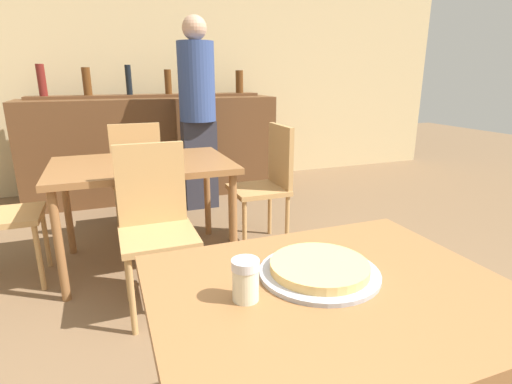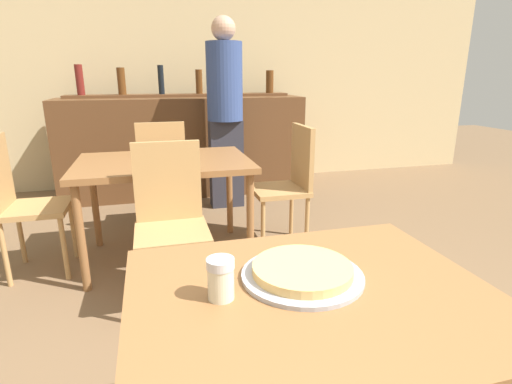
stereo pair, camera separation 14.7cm
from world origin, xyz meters
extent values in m
cube|color=#D1B784|center=(0.00, 4.11, 1.40)|extent=(8.00, 0.05, 2.80)
cube|color=brown|center=(0.00, 0.00, 0.75)|extent=(0.90, 0.73, 0.04)
cylinder|color=brown|center=(-0.39, 0.31, 0.37)|extent=(0.05, 0.05, 0.73)
cylinder|color=brown|center=(0.39, 0.31, 0.37)|extent=(0.05, 0.05, 0.73)
cube|color=brown|center=(-0.28, 1.94, 0.70)|extent=(1.17, 0.82, 0.04)
cylinder|color=brown|center=(-0.81, 1.59, 0.34)|extent=(0.05, 0.05, 0.68)
cylinder|color=brown|center=(0.24, 1.59, 0.34)|extent=(0.05, 0.05, 0.68)
cylinder|color=brown|center=(-0.81, 2.30, 0.34)|extent=(0.05, 0.05, 0.68)
cylinder|color=brown|center=(0.24, 2.30, 0.34)|extent=(0.05, 0.05, 0.68)
cube|color=brown|center=(0.00, 3.61, 0.53)|extent=(2.60, 0.56, 1.05)
cube|color=brown|center=(0.00, 3.75, 1.07)|extent=(2.39, 0.24, 0.03)
cylinder|color=maroon|center=(-1.02, 3.75, 1.23)|extent=(0.08, 0.08, 0.30)
cylinder|color=#5B3314|center=(-0.61, 3.75, 1.22)|extent=(0.08, 0.08, 0.27)
cylinder|color=black|center=(-0.20, 3.75, 1.23)|extent=(0.06, 0.06, 0.30)
cylinder|color=#5B3314|center=(0.20, 3.75, 1.21)|extent=(0.07, 0.07, 0.26)
cylinder|color=#1E5123|center=(0.61, 3.75, 1.22)|extent=(0.08, 0.08, 0.27)
cylinder|color=#5B3314|center=(1.02, 3.75, 1.21)|extent=(0.09, 0.09, 0.25)
cube|color=tan|center=(-0.28, 1.28, 0.45)|extent=(0.40, 0.40, 0.04)
cube|color=tan|center=(-0.28, 1.46, 0.70)|extent=(0.38, 0.04, 0.46)
cylinder|color=tan|center=(-0.45, 1.11, 0.21)|extent=(0.03, 0.03, 0.43)
cylinder|color=tan|center=(-0.11, 1.11, 0.21)|extent=(0.03, 0.03, 0.43)
cylinder|color=tan|center=(-0.45, 1.45, 0.21)|extent=(0.03, 0.03, 0.43)
cylinder|color=tan|center=(-0.11, 1.45, 0.21)|extent=(0.03, 0.03, 0.43)
cube|color=tan|center=(-0.28, 2.61, 0.45)|extent=(0.40, 0.40, 0.04)
cube|color=tan|center=(-0.28, 2.43, 0.70)|extent=(0.38, 0.04, 0.46)
cylinder|color=tan|center=(-0.11, 2.78, 0.21)|extent=(0.03, 0.03, 0.43)
cylinder|color=tan|center=(-0.45, 2.78, 0.21)|extent=(0.03, 0.03, 0.43)
cylinder|color=tan|center=(-0.11, 2.44, 0.21)|extent=(0.03, 0.03, 0.43)
cylinder|color=tan|center=(-0.45, 2.44, 0.21)|extent=(0.03, 0.03, 0.43)
cube|color=tan|center=(-1.12, 1.94, 0.45)|extent=(0.40, 0.40, 0.04)
cylinder|color=tan|center=(-0.95, 1.77, 0.21)|extent=(0.03, 0.03, 0.43)
cylinder|color=tan|center=(-0.95, 2.11, 0.21)|extent=(0.03, 0.03, 0.43)
cube|color=tan|center=(0.55, 1.94, 0.45)|extent=(0.40, 0.40, 0.04)
cube|color=tan|center=(0.73, 1.94, 0.70)|extent=(0.04, 0.38, 0.46)
cylinder|color=tan|center=(0.38, 2.11, 0.21)|extent=(0.03, 0.03, 0.43)
cylinder|color=tan|center=(0.38, 1.77, 0.21)|extent=(0.03, 0.03, 0.43)
cylinder|color=tan|center=(0.72, 2.11, 0.21)|extent=(0.03, 0.03, 0.43)
cylinder|color=tan|center=(0.72, 1.77, 0.21)|extent=(0.03, 0.03, 0.43)
cylinder|color=#A3A3A8|center=(0.00, 0.07, 0.78)|extent=(0.32, 0.32, 0.01)
cylinder|color=#E0B266|center=(0.00, 0.07, 0.80)|extent=(0.26, 0.26, 0.02)
cylinder|color=beige|center=(-0.22, 0.03, 0.81)|extent=(0.06, 0.06, 0.08)
cylinder|color=silver|center=(-0.22, 0.03, 0.86)|extent=(0.07, 0.07, 0.02)
cube|color=#2D2D38|center=(0.35, 3.03, 0.43)|extent=(0.32, 0.18, 0.86)
cylinder|color=#33477F|center=(0.35, 3.03, 1.22)|extent=(0.34, 0.34, 0.72)
sphere|color=tan|center=(0.35, 3.03, 1.69)|extent=(0.22, 0.22, 0.22)
camera|label=1|loc=(-0.50, -0.77, 1.29)|focal=28.00mm
camera|label=2|loc=(-0.36, -0.81, 1.29)|focal=28.00mm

